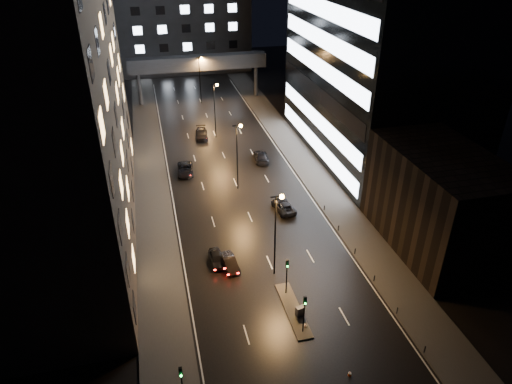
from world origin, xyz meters
The scene contains 26 objects.
ground centered at (0.00, 40.00, 0.00)m, with size 160.00×160.00×0.00m, color black.
sidewalk_left centered at (-12.50, 35.00, 0.07)m, with size 5.00×110.00×0.15m, color #383533.
sidewalk_right centered at (12.50, 35.00, 0.07)m, with size 5.00×110.00×0.15m, color #383533.
building_left centered at (-22.50, 24.00, 20.00)m, with size 15.00×48.00×40.00m, color #2D2319.
building_right_low centered at (20.00, 9.00, 6.00)m, with size 10.00×18.00×12.00m, color black.
building_right_glass centered at (25.00, 36.00, 22.50)m, with size 20.00×36.00×45.00m, color black.
building_far centered at (0.00, 98.00, 12.50)m, with size 34.00×14.00×25.00m, color #333335.
skybridge centered at (0.00, 70.00, 8.34)m, with size 30.00×3.00×10.00m.
median_island centered at (0.30, 2.00, 0.07)m, with size 1.60×8.00×0.15m, color #383533.
traffic_signal_near centered at (0.30, 4.49, 3.09)m, with size 0.28×0.34×4.40m.
traffic_signal_far centered at (0.30, -1.01, 3.09)m, with size 0.28×0.34×4.40m.
traffic_signal_corner centered at (-11.50, -6.01, 2.94)m, with size 0.28×0.34×4.40m.
bollard_row centered at (10.20, 6.50, 0.45)m, with size 0.12×25.12×0.90m.
streetlight_near centered at (0.16, 8.00, 6.50)m, with size 1.45×0.50×10.15m.
streetlight_mid_a centered at (0.16, 28.00, 6.50)m, with size 1.45×0.50×10.15m.
streetlight_mid_b centered at (0.16, 48.00, 6.50)m, with size 1.45×0.50×10.15m.
streetlight_far centered at (0.16, 68.00, 6.50)m, with size 1.45×0.50×10.15m.
car_away_a centered at (-5.94, 11.38, 0.64)m, with size 1.51×3.75×1.28m, color black.
car_away_b centered at (-4.64, 10.24, 0.65)m, with size 1.38×3.95×1.30m, color black.
car_away_c centered at (-7.07, 34.73, 0.72)m, with size 2.40×5.21×1.45m, color black.
car_away_d centered at (-2.58, 48.51, 0.77)m, with size 2.15×5.30×1.54m, color black.
car_toward_a centered at (4.83, 20.56, 0.67)m, with size 2.21×4.79×1.33m, color black.
car_toward_b centered at (5.67, 36.40, 0.77)m, with size 2.15×5.30×1.54m, color black.
utility_cabinet centered at (0.70, 1.08, 0.69)m, with size 0.86×0.47×1.07m, color #49494B.
cone_a centered at (0.75, -0.52, 0.23)m, with size 0.33×0.33×0.45m, color #F84C0D.
cone_b centered at (2.67, -6.59, 0.22)m, with size 0.33×0.33×0.45m, color #FF530D.
Camera 1 is at (-11.44, -30.21, 33.37)m, focal length 32.00 mm.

